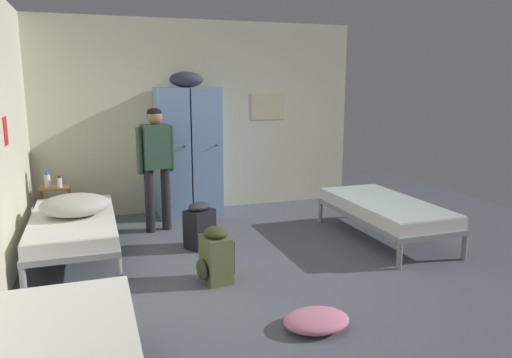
{
  "coord_description": "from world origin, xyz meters",
  "views": [
    {
      "loc": [
        -1.57,
        -4.29,
        1.92
      ],
      "look_at": [
        0.0,
        0.28,
        0.95
      ],
      "focal_mm": 33.86,
      "sensor_mm": 36.0,
      "label": 1
    }
  ],
  "objects_px": {
    "shelf_unit": "(56,204)",
    "bedding_heap": "(75,205)",
    "locker_bank": "(188,149)",
    "clothes_pile_pink": "(316,320)",
    "person_traveler": "(156,158)",
    "backpack_olive": "(215,256)",
    "bed_left_rear": "(73,225)",
    "lotion_bottle": "(60,182)",
    "backpack_black": "(200,226)",
    "water_bottle": "(47,181)",
    "bed_right": "(385,209)"
  },
  "relations": [
    {
      "from": "shelf_unit",
      "to": "lotion_bottle",
      "type": "bearing_deg",
      "value": -29.74
    },
    {
      "from": "bedding_heap",
      "to": "locker_bank",
      "type": "bearing_deg",
      "value": 42.37
    },
    {
      "from": "locker_bank",
      "to": "lotion_bottle",
      "type": "height_order",
      "value": "locker_bank"
    },
    {
      "from": "bed_left_rear",
      "to": "water_bottle",
      "type": "bearing_deg",
      "value": 104.86
    },
    {
      "from": "shelf_unit",
      "to": "bedding_heap",
      "type": "height_order",
      "value": "bedding_heap"
    },
    {
      "from": "bed_left_rear",
      "to": "lotion_bottle",
      "type": "relative_size",
      "value": 12.15
    },
    {
      "from": "bedding_heap",
      "to": "clothes_pile_pink",
      "type": "bearing_deg",
      "value": -51.38
    },
    {
      "from": "bedding_heap",
      "to": "clothes_pile_pink",
      "type": "distance_m",
      "value": 2.96
    },
    {
      "from": "lotion_bottle",
      "to": "backpack_olive",
      "type": "height_order",
      "value": "lotion_bottle"
    },
    {
      "from": "bed_right",
      "to": "backpack_black",
      "type": "relative_size",
      "value": 3.45
    },
    {
      "from": "locker_bank",
      "to": "bed_left_rear",
      "type": "height_order",
      "value": "locker_bank"
    },
    {
      "from": "shelf_unit",
      "to": "backpack_olive",
      "type": "distance_m",
      "value": 2.84
    },
    {
      "from": "person_traveler",
      "to": "backpack_black",
      "type": "bearing_deg",
      "value": -66.17
    },
    {
      "from": "bedding_heap",
      "to": "backpack_olive",
      "type": "xyz_separation_m",
      "value": [
        1.28,
        -1.11,
        -0.35
      ]
    },
    {
      "from": "shelf_unit",
      "to": "water_bottle",
      "type": "bearing_deg",
      "value": 165.96
    },
    {
      "from": "shelf_unit",
      "to": "lotion_bottle",
      "type": "relative_size",
      "value": 3.65
    },
    {
      "from": "locker_bank",
      "to": "bed_left_rear",
      "type": "bearing_deg",
      "value": -138.82
    },
    {
      "from": "backpack_black",
      "to": "water_bottle",
      "type": "bearing_deg",
      "value": 141.53
    },
    {
      "from": "bedding_heap",
      "to": "water_bottle",
      "type": "xyz_separation_m",
      "value": [
        -0.36,
        1.27,
        0.05
      ]
    },
    {
      "from": "shelf_unit",
      "to": "person_traveler",
      "type": "xyz_separation_m",
      "value": [
        1.27,
        -0.5,
        0.62
      ]
    },
    {
      "from": "bed_right",
      "to": "person_traveler",
      "type": "xyz_separation_m",
      "value": [
        -2.61,
        1.25,
        0.59
      ]
    },
    {
      "from": "locker_bank",
      "to": "clothes_pile_pink",
      "type": "relative_size",
      "value": 3.84
    },
    {
      "from": "backpack_black",
      "to": "shelf_unit",
      "type": "bearing_deg",
      "value": 140.61
    },
    {
      "from": "bedding_heap",
      "to": "clothes_pile_pink",
      "type": "height_order",
      "value": "bedding_heap"
    },
    {
      "from": "bed_left_rear",
      "to": "lotion_bottle",
      "type": "distance_m",
      "value": 1.23
    },
    {
      "from": "locker_bank",
      "to": "clothes_pile_pink",
      "type": "bearing_deg",
      "value": -85.61
    },
    {
      "from": "locker_bank",
      "to": "backpack_black",
      "type": "xyz_separation_m",
      "value": [
        -0.17,
        -1.5,
        -0.71
      ]
    },
    {
      "from": "bed_right",
      "to": "person_traveler",
      "type": "relative_size",
      "value": 1.18
    },
    {
      "from": "shelf_unit",
      "to": "bedding_heap",
      "type": "relative_size",
      "value": 0.77
    },
    {
      "from": "shelf_unit",
      "to": "backpack_black",
      "type": "bearing_deg",
      "value": -39.39
    },
    {
      "from": "backpack_olive",
      "to": "clothes_pile_pink",
      "type": "height_order",
      "value": "backpack_olive"
    },
    {
      "from": "bedding_heap",
      "to": "shelf_unit",
      "type": "bearing_deg",
      "value": 102.77
    },
    {
      "from": "bed_left_rear",
      "to": "bedding_heap",
      "type": "relative_size",
      "value": 2.57
    },
    {
      "from": "shelf_unit",
      "to": "bedding_heap",
      "type": "xyz_separation_m",
      "value": [
        0.28,
        -1.25,
        0.26
      ]
    },
    {
      "from": "locker_bank",
      "to": "bed_right",
      "type": "height_order",
      "value": "locker_bank"
    },
    {
      "from": "water_bottle",
      "to": "backpack_black",
      "type": "bearing_deg",
      "value": -38.47
    },
    {
      "from": "bedding_heap",
      "to": "lotion_bottle",
      "type": "xyz_separation_m",
      "value": [
        -0.21,
        1.21,
        0.03
      ]
    },
    {
      "from": "water_bottle",
      "to": "bedding_heap",
      "type": "bearing_deg",
      "value": -74.04
    },
    {
      "from": "person_traveler",
      "to": "backpack_black",
      "type": "xyz_separation_m",
      "value": [
        0.37,
        -0.84,
        -0.71
      ]
    },
    {
      "from": "backpack_olive",
      "to": "backpack_black",
      "type": "bearing_deg",
      "value": 85.67
    },
    {
      "from": "person_traveler",
      "to": "bed_right",
      "type": "bearing_deg",
      "value": -25.65
    },
    {
      "from": "person_traveler",
      "to": "backpack_olive",
      "type": "relative_size",
      "value": 2.92
    },
    {
      "from": "lotion_bottle",
      "to": "backpack_olive",
      "type": "xyz_separation_m",
      "value": [
        1.5,
        -2.33,
        -0.38
      ]
    },
    {
      "from": "backpack_black",
      "to": "clothes_pile_pink",
      "type": "relative_size",
      "value": 1.02
    },
    {
      "from": "locker_bank",
      "to": "person_traveler",
      "type": "bearing_deg",
      "value": -129.96
    },
    {
      "from": "bedding_heap",
      "to": "water_bottle",
      "type": "relative_size",
      "value": 3.59
    },
    {
      "from": "shelf_unit",
      "to": "lotion_bottle",
      "type": "height_order",
      "value": "lotion_bottle"
    },
    {
      "from": "locker_bank",
      "to": "clothes_pile_pink",
      "type": "xyz_separation_m",
      "value": [
        0.28,
        -3.67,
        -0.9
      ]
    },
    {
      "from": "person_traveler",
      "to": "lotion_bottle",
      "type": "xyz_separation_m",
      "value": [
        -1.2,
        0.46,
        -0.33
      ]
    },
    {
      "from": "bed_right",
      "to": "bedding_heap",
      "type": "distance_m",
      "value": 3.64
    }
  ]
}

